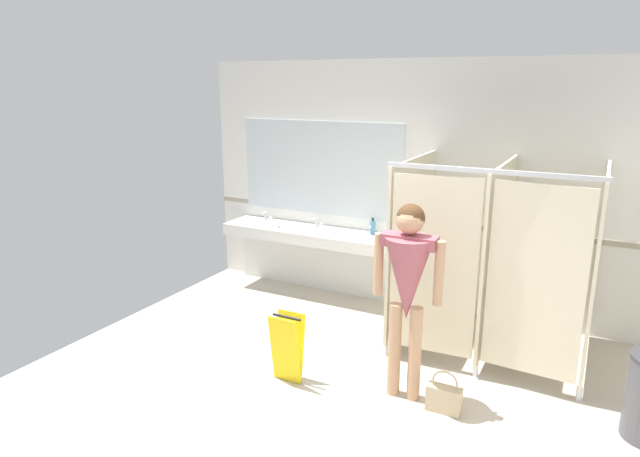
{
  "coord_description": "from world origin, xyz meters",
  "views": [
    {
      "loc": [
        1.79,
        -3.66,
        2.64
      ],
      "look_at": [
        -0.72,
        1.17,
        1.19
      ],
      "focal_mm": 31.12,
      "sensor_mm": 36.0,
      "label": 1
    }
  ],
  "objects_px": {
    "soap_dispenser": "(373,227)",
    "paper_cup": "(277,224)",
    "person_standing": "(408,278)",
    "wet_floor_sign": "(287,347)",
    "handbag": "(444,398)"
  },
  "relations": [
    {
      "from": "wet_floor_sign",
      "to": "person_standing",
      "type": "bearing_deg",
      "value": 13.7
    },
    {
      "from": "person_standing",
      "to": "handbag",
      "type": "height_order",
      "value": "person_standing"
    },
    {
      "from": "soap_dispenser",
      "to": "paper_cup",
      "type": "relative_size",
      "value": 2.41
    },
    {
      "from": "handbag",
      "to": "paper_cup",
      "type": "relative_size",
      "value": 4.4
    },
    {
      "from": "soap_dispenser",
      "to": "paper_cup",
      "type": "xyz_separation_m",
      "value": [
        -1.21,
        -0.24,
        -0.05
      ]
    },
    {
      "from": "person_standing",
      "to": "wet_floor_sign",
      "type": "xyz_separation_m",
      "value": [
        -1.01,
        -0.25,
        -0.75
      ]
    },
    {
      "from": "person_standing",
      "to": "paper_cup",
      "type": "xyz_separation_m",
      "value": [
        -2.29,
        1.66,
        -0.19
      ]
    },
    {
      "from": "soap_dispenser",
      "to": "paper_cup",
      "type": "height_order",
      "value": "soap_dispenser"
    },
    {
      "from": "person_standing",
      "to": "paper_cup",
      "type": "height_order",
      "value": "person_standing"
    },
    {
      "from": "wet_floor_sign",
      "to": "paper_cup",
      "type": "bearing_deg",
      "value": 123.72
    },
    {
      "from": "person_standing",
      "to": "handbag",
      "type": "distance_m",
      "value": 1.03
    },
    {
      "from": "person_standing",
      "to": "soap_dispenser",
      "type": "relative_size",
      "value": 8.4
    },
    {
      "from": "person_standing",
      "to": "soap_dispenser",
      "type": "distance_m",
      "value": 2.2
    },
    {
      "from": "handbag",
      "to": "wet_floor_sign",
      "type": "height_order",
      "value": "wet_floor_sign"
    },
    {
      "from": "person_standing",
      "to": "handbag",
      "type": "relative_size",
      "value": 4.6
    }
  ]
}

